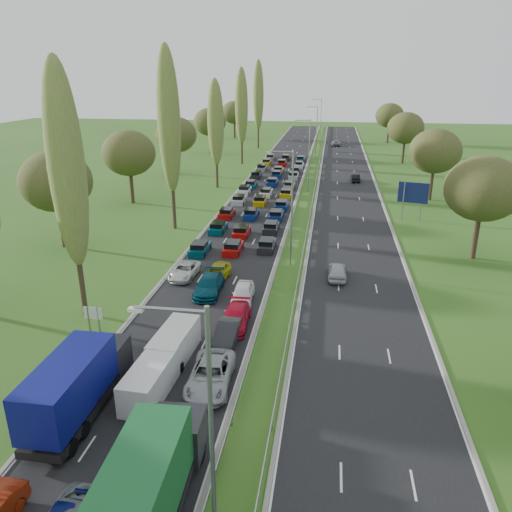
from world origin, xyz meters
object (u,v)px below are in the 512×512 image
at_px(near_car_2, 185,271).
at_px(direction_sign, 413,194).
at_px(white_van_rear, 176,342).
at_px(blue_lorry, 78,383).
at_px(white_van_front, 151,379).
at_px(info_sign, 93,316).

height_order(near_car_2, direction_sign, direction_sign).
bearing_deg(near_car_2, direction_sign, 47.52).
bearing_deg(near_car_2, white_van_rear, -73.26).
height_order(near_car_2, blue_lorry, blue_lorry).
xyz_separation_m(near_car_2, direction_sign, (24.94, 24.58, 2.87)).
height_order(blue_lorry, direction_sign, direction_sign).
bearing_deg(white_van_front, direction_sign, 66.62).
xyz_separation_m(blue_lorry, info_sign, (-3.70, 9.52, -0.71)).
relative_size(blue_lorry, white_van_front, 1.81).
bearing_deg(info_sign, white_van_rear, -18.92).
bearing_deg(info_sign, white_van_front, -44.55).
xyz_separation_m(white_van_rear, direction_sign, (21.43, 38.87, 2.46)).
relative_size(white_van_rear, direction_sign, 1.04).
distance_m(white_van_front, info_sign, 10.09).
distance_m(near_car_2, direction_sign, 35.13).
height_order(white_van_front, white_van_rear, white_van_rear).
relative_size(near_car_2, blue_lorry, 0.51).
relative_size(blue_lorry, info_sign, 4.54).
relative_size(white_van_front, info_sign, 2.51).
distance_m(white_van_rear, direction_sign, 44.45).
xyz_separation_m(near_car_2, white_van_rear, (3.51, -14.29, 0.42)).
height_order(blue_lorry, info_sign, blue_lorry).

